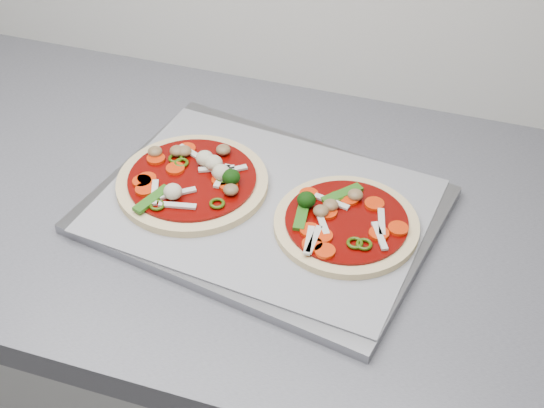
% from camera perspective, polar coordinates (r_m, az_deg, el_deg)
% --- Properties ---
extents(baking_tray, '(0.48, 0.39, 0.01)m').
position_cam_1_polar(baking_tray, '(0.98, -0.61, -0.43)').
color(baking_tray, gray).
rests_on(baking_tray, countertop).
extents(parchment, '(0.44, 0.34, 0.00)m').
position_cam_1_polar(parchment, '(0.98, -0.61, -0.08)').
color(parchment, gray).
rests_on(parchment, baking_tray).
extents(pizza_left, '(0.24, 0.24, 0.03)m').
position_cam_1_polar(pizza_left, '(1.00, -5.96, 1.81)').
color(pizza_left, beige).
rests_on(pizza_left, parchment).
extents(pizza_right, '(0.19, 0.19, 0.03)m').
position_cam_1_polar(pizza_right, '(0.94, 5.46, -1.37)').
color(pizza_right, beige).
rests_on(pizza_right, parchment).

